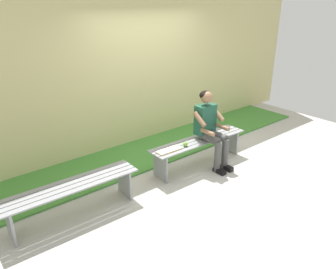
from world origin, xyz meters
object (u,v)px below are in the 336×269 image
Objects in this scene: bench_near at (199,146)px; book_open at (169,150)px; bench_far at (72,192)px; person_seated at (210,126)px; apple at (185,144)px.

bench_near is 4.45× the size of book_open.
bench_far is (2.25, -0.00, -0.00)m from bench_near.
person_seated is at bearing 175.54° from book_open.
bench_far is 2.43m from person_seated.
bench_near is at bearing -171.25° from apple.
book_open reaches higher than bench_far.
person_seated is at bearing 177.58° from bench_far.
person_seated is 3.05× the size of book_open.
person_seated reaches higher than book_open.
bench_near is 2.25m from bench_far.
person_seated reaches higher than bench_near.
apple is at bearing 178.36° from bench_far.
apple is 0.31m from book_open.
person_seated is at bearing 146.27° from bench_near.
person_seated is 0.85m from book_open.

